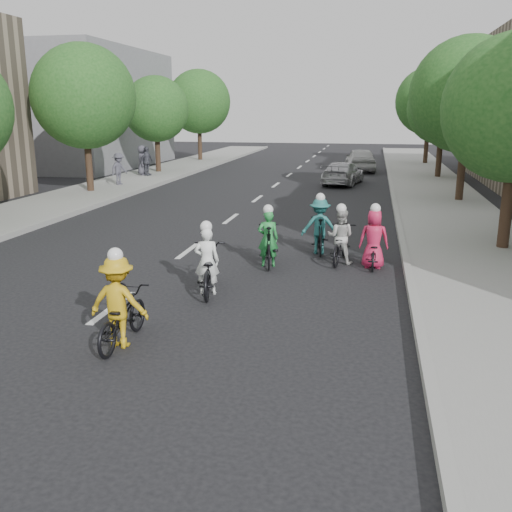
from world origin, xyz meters
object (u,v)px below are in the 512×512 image
(cyclist_2, at_px, (120,310))
(cyclist_1, at_px, (374,245))
(cyclist_0, at_px, (340,242))
(cyclist_3, at_px, (269,243))
(cyclist_4, at_px, (320,230))
(follow_car_trail, at_px, (360,160))
(spectator_0, at_px, (119,169))
(spectator_1, at_px, (147,161))
(follow_car_lead, at_px, (343,173))
(spectator_2, at_px, (142,160))
(cyclist_5, at_px, (208,268))

(cyclist_2, bearing_deg, cyclist_1, -124.91)
(cyclist_0, relative_size, cyclist_3, 1.00)
(cyclist_4, height_order, follow_car_trail, cyclist_4)
(spectator_0, bearing_deg, follow_car_trail, -29.20)
(spectator_0, distance_m, spectator_1, 4.23)
(cyclist_3, distance_m, cyclist_4, 1.97)
(cyclist_1, relative_size, cyclist_4, 0.95)
(cyclist_1, distance_m, follow_car_lead, 16.80)
(spectator_0, bearing_deg, spectator_1, 21.73)
(cyclist_0, distance_m, spectator_0, 17.71)
(cyclist_4, bearing_deg, cyclist_3, 45.79)
(spectator_2, bearing_deg, cyclist_2, -171.01)
(cyclist_0, bearing_deg, cyclist_1, 168.63)
(cyclist_3, height_order, follow_car_trail, cyclist_3)
(follow_car_lead, distance_m, spectator_2, 11.91)
(spectator_1, bearing_deg, spectator_2, 79.66)
(cyclist_4, xyz_separation_m, follow_car_trail, (0.53, 22.68, 0.10))
(cyclist_0, relative_size, cyclist_1, 1.12)
(cyclist_0, xyz_separation_m, cyclist_5, (-2.69, -3.16, -0.00))
(follow_car_trail, height_order, spectator_1, spectator_1)
(cyclist_4, xyz_separation_m, cyclist_5, (-2.06, -4.10, -0.10))
(cyclist_1, distance_m, cyclist_3, 2.68)
(cyclist_1, bearing_deg, follow_car_lead, -83.48)
(cyclist_1, xyz_separation_m, spectator_0, (-13.00, 13.18, 0.39))
(cyclist_4, height_order, spectator_2, spectator_2)
(cyclist_1, bearing_deg, spectator_0, -44.67)
(spectator_2, bearing_deg, follow_car_lead, -106.99)
(cyclist_5, bearing_deg, cyclist_4, -128.20)
(follow_car_lead, bearing_deg, cyclist_3, 96.10)
(cyclist_0, xyz_separation_m, follow_car_trail, (-0.11, 23.61, 0.19))
(cyclist_5, bearing_deg, spectator_1, -76.11)
(cyclist_2, relative_size, cyclist_3, 0.97)
(cyclist_5, distance_m, spectator_1, 22.46)
(cyclist_3, relative_size, follow_car_trail, 0.42)
(cyclist_5, xyz_separation_m, follow_car_lead, (1.85, 19.59, 0.04))
(cyclist_0, distance_m, cyclist_2, 7.09)
(cyclist_3, relative_size, spectator_2, 1.07)
(cyclist_5, height_order, spectator_2, spectator_2)
(cyclist_1, xyz_separation_m, spectator_1, (-13.19, 17.41, 0.41))
(cyclist_0, distance_m, follow_car_trail, 23.61)
(follow_car_trail, relative_size, spectator_2, 2.55)
(cyclist_0, bearing_deg, cyclist_5, 56.95)
(cyclist_5, xyz_separation_m, follow_car_trail, (2.58, 26.77, 0.19))
(cyclist_3, bearing_deg, cyclist_1, 176.76)
(cyclist_2, height_order, cyclist_5, cyclist_2)
(cyclist_3, bearing_deg, spectator_1, -70.30)
(cyclist_4, bearing_deg, follow_car_lead, -97.07)
(cyclist_5, relative_size, follow_car_lead, 0.49)
(cyclist_4, xyz_separation_m, follow_car_lead, (-0.21, 15.49, -0.05))
(cyclist_0, height_order, cyclist_3, cyclist_3)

